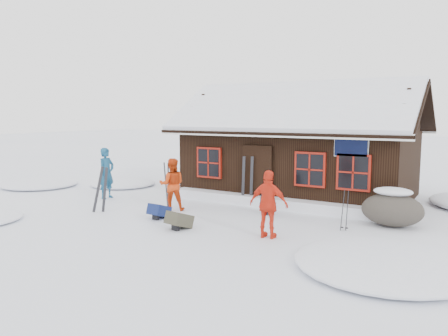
{
  "coord_description": "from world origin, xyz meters",
  "views": [
    {
      "loc": [
        7.64,
        -11.03,
        3.12
      ],
      "look_at": [
        0.0,
        1.68,
        1.3
      ],
      "focal_mm": 35.0,
      "sensor_mm": 36.0,
      "label": 1
    }
  ],
  "objects_px": {
    "ski_pair_left": "(101,190)",
    "backpack_olive": "(179,223)",
    "skier_orange_left": "(172,184)",
    "backpack_blue": "(159,213)",
    "skier_crouched": "(268,198)",
    "skier_teal": "(107,173)",
    "skier_orange_right": "(269,204)",
    "ski_poles": "(345,211)",
    "boulder": "(392,209)"
  },
  "relations": [
    {
      "from": "skier_orange_right",
      "to": "ski_poles",
      "type": "distance_m",
      "value": 2.26
    },
    {
      "from": "skier_teal",
      "to": "ski_pair_left",
      "type": "xyz_separation_m",
      "value": [
        1.62,
        -1.8,
        -0.22
      ]
    },
    {
      "from": "boulder",
      "to": "ski_pair_left",
      "type": "bearing_deg",
      "value": -160.44
    },
    {
      "from": "skier_orange_right",
      "to": "skier_crouched",
      "type": "relative_size",
      "value": 1.65
    },
    {
      "from": "ski_pair_left",
      "to": "backpack_blue",
      "type": "xyz_separation_m",
      "value": [
        2.14,
        0.26,
        -0.56
      ]
    },
    {
      "from": "skier_teal",
      "to": "skier_orange_left",
      "type": "distance_m",
      "value": 3.39
    },
    {
      "from": "ski_pair_left",
      "to": "backpack_olive",
      "type": "bearing_deg",
      "value": -19.07
    },
    {
      "from": "skier_orange_left",
      "to": "backpack_olive",
      "type": "distance_m",
      "value": 2.51
    },
    {
      "from": "boulder",
      "to": "backpack_blue",
      "type": "height_order",
      "value": "boulder"
    },
    {
      "from": "skier_teal",
      "to": "ski_pair_left",
      "type": "relative_size",
      "value": 1.24
    },
    {
      "from": "skier_teal",
      "to": "skier_orange_left",
      "type": "bearing_deg",
      "value": -98.02
    },
    {
      "from": "boulder",
      "to": "ski_pair_left",
      "type": "relative_size",
      "value": 1.1
    },
    {
      "from": "skier_crouched",
      "to": "backpack_olive",
      "type": "distance_m",
      "value": 3.14
    },
    {
      "from": "backpack_blue",
      "to": "skier_teal",
      "type": "bearing_deg",
      "value": 160.06
    },
    {
      "from": "backpack_olive",
      "to": "backpack_blue",
      "type": "bearing_deg",
      "value": 162.26
    },
    {
      "from": "ski_pair_left",
      "to": "ski_poles",
      "type": "relative_size",
      "value": 1.33
    },
    {
      "from": "skier_orange_left",
      "to": "skier_crouched",
      "type": "distance_m",
      "value": 3.14
    },
    {
      "from": "skier_teal",
      "to": "skier_orange_left",
      "type": "xyz_separation_m",
      "value": [
        3.37,
        -0.4,
        -0.09
      ]
    },
    {
      "from": "skier_orange_left",
      "to": "backpack_olive",
      "type": "xyz_separation_m",
      "value": [
        1.63,
        -1.79,
        -0.68
      ]
    },
    {
      "from": "skier_orange_left",
      "to": "backpack_blue",
      "type": "distance_m",
      "value": 1.39
    },
    {
      "from": "skier_crouched",
      "to": "ski_pair_left",
      "type": "distance_m",
      "value": 5.3
    },
    {
      "from": "skier_crouched",
      "to": "ski_pair_left",
      "type": "relative_size",
      "value": 0.69
    },
    {
      "from": "skier_teal",
      "to": "ski_pair_left",
      "type": "distance_m",
      "value": 2.43
    },
    {
      "from": "skier_orange_right",
      "to": "backpack_olive",
      "type": "bearing_deg",
      "value": 6.88
    },
    {
      "from": "boulder",
      "to": "skier_teal",
      "type": "bearing_deg",
      "value": -173.37
    },
    {
      "from": "ski_pair_left",
      "to": "boulder",
      "type": "bearing_deg",
      "value": 7.0
    },
    {
      "from": "skier_orange_left",
      "to": "ski_poles",
      "type": "relative_size",
      "value": 1.48
    },
    {
      "from": "skier_teal",
      "to": "skier_crouched",
      "type": "relative_size",
      "value": 1.8
    },
    {
      "from": "skier_orange_left",
      "to": "backpack_blue",
      "type": "height_order",
      "value": "skier_orange_left"
    },
    {
      "from": "ski_pair_left",
      "to": "backpack_olive",
      "type": "height_order",
      "value": "ski_pair_left"
    },
    {
      "from": "skier_crouched",
      "to": "ski_poles",
      "type": "height_order",
      "value": "ski_poles"
    },
    {
      "from": "boulder",
      "to": "ski_poles",
      "type": "distance_m",
      "value": 1.55
    },
    {
      "from": "skier_orange_left",
      "to": "backpack_blue",
      "type": "bearing_deg",
      "value": 71.59
    },
    {
      "from": "skier_teal",
      "to": "backpack_olive",
      "type": "relative_size",
      "value": 2.93
    },
    {
      "from": "skier_orange_right",
      "to": "ski_pair_left",
      "type": "bearing_deg",
      "value": -3.02
    },
    {
      "from": "skier_orange_left",
      "to": "skier_crouched",
      "type": "bearing_deg",
      "value": 162.34
    },
    {
      "from": "skier_crouched",
      "to": "backpack_blue",
      "type": "height_order",
      "value": "skier_crouched"
    },
    {
      "from": "skier_orange_left",
      "to": "skier_orange_right",
      "type": "height_order",
      "value": "skier_orange_right"
    },
    {
      "from": "skier_crouched",
      "to": "ski_pair_left",
      "type": "height_order",
      "value": "ski_pair_left"
    },
    {
      "from": "skier_crouched",
      "to": "backpack_olive",
      "type": "relative_size",
      "value": 1.63
    },
    {
      "from": "ski_poles",
      "to": "skier_orange_left",
      "type": "bearing_deg",
      "value": -176.13
    },
    {
      "from": "skier_orange_left",
      "to": "ski_pair_left",
      "type": "relative_size",
      "value": 1.12
    },
    {
      "from": "skier_teal",
      "to": "skier_orange_left",
      "type": "height_order",
      "value": "skier_teal"
    },
    {
      "from": "boulder",
      "to": "skier_crouched",
      "type": "bearing_deg",
      "value": -172.0
    },
    {
      "from": "skier_teal",
      "to": "ski_poles",
      "type": "relative_size",
      "value": 1.64
    },
    {
      "from": "backpack_olive",
      "to": "ski_poles",
      "type": "bearing_deg",
      "value": 38.73
    },
    {
      "from": "skier_orange_left",
      "to": "skier_crouched",
      "type": "height_order",
      "value": "skier_orange_left"
    },
    {
      "from": "backpack_olive",
      "to": "skier_orange_left",
      "type": "bearing_deg",
      "value": 142.22
    },
    {
      "from": "skier_orange_left",
      "to": "ski_pair_left",
      "type": "distance_m",
      "value": 2.25
    },
    {
      "from": "skier_teal",
      "to": "backpack_blue",
      "type": "bearing_deg",
      "value": -113.51
    }
  ]
}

